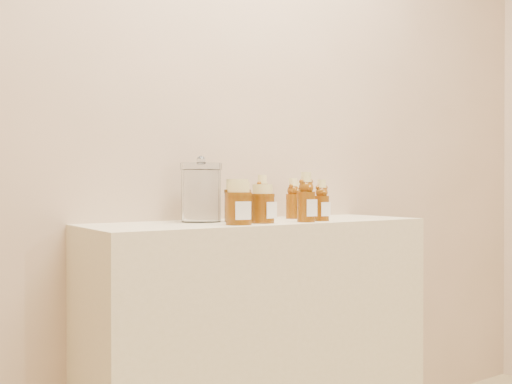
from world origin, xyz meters
TOP-DOWN VIEW (x-y plane):
  - wall_back at (0.00, 1.75)m, footprint 3.50×0.02m
  - display_table at (0.00, 1.55)m, footprint 1.20×0.40m
  - bear_bottle_back_left at (0.05, 1.61)m, footprint 0.08×0.08m
  - bear_bottle_back_mid at (0.19, 1.61)m, footprint 0.08×0.08m
  - bear_bottle_back_right at (0.25, 1.65)m, footprint 0.06×0.06m
  - bear_bottle_front_left at (0.10, 1.42)m, footprint 0.06×0.06m
  - bear_bottle_front_right at (0.18, 1.44)m, footprint 0.06×0.06m
  - honey_jar_left at (-0.16, 1.43)m, footprint 0.10×0.10m
  - honey_jar_back at (-0.08, 1.57)m, footprint 0.12×0.12m
  - honey_jar_front at (-0.06, 1.46)m, footprint 0.10×0.10m
  - glass_canister at (-0.19, 1.62)m, footprint 0.15×0.15m

SIDE VIEW (x-z plane):
  - display_table at x=0.00m, z-range 0.00..0.90m
  - honey_jar_front at x=-0.06m, z-range 0.90..1.03m
  - honey_jar_left at x=-0.16m, z-range 0.90..1.03m
  - honey_jar_back at x=-0.08m, z-range 0.90..1.04m
  - bear_bottle_back_right at x=0.25m, z-range 0.90..1.06m
  - bear_bottle_front_right at x=0.18m, z-range 0.90..1.06m
  - bear_bottle_back_mid at x=0.19m, z-range 0.90..1.07m
  - bear_bottle_back_left at x=0.05m, z-range 0.90..1.08m
  - bear_bottle_front_left at x=0.10m, z-range 0.90..1.09m
  - glass_canister at x=-0.19m, z-range 0.90..1.11m
  - wall_back at x=0.00m, z-range 0.00..2.70m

